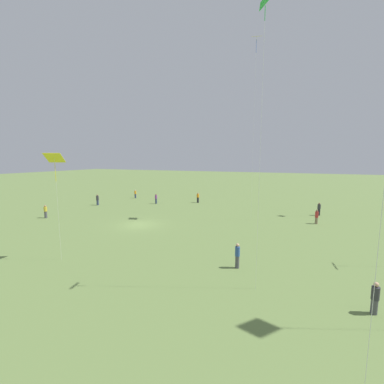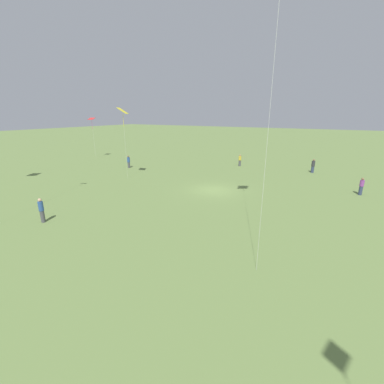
% 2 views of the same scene
% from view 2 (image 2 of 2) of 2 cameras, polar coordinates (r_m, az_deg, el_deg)
% --- Properties ---
extents(ground_plane, '(240.00, 240.00, 0.00)m').
position_cam_2_polar(ground_plane, '(26.25, 4.86, 0.38)').
color(ground_plane, olive).
extents(person_1, '(0.52, 0.52, 1.69)m').
position_cam_2_polar(person_1, '(29.30, 33.48, 1.03)').
color(person_1, '#333D5B').
rests_on(person_1, ground_plane).
extents(person_3, '(0.44, 0.44, 1.81)m').
position_cam_2_polar(person_3, '(21.20, -30.45, -3.52)').
color(person_3, '#4C4C51').
rests_on(person_3, ground_plane).
extents(person_4, '(0.54, 0.54, 1.70)m').
position_cam_2_polar(person_4, '(38.80, 10.59, 6.92)').
color(person_4, '#4C4C51').
rests_on(person_4, ground_plane).
extents(person_8, '(0.55, 0.55, 1.75)m').
position_cam_2_polar(person_8, '(38.00, -13.91, 6.54)').
color(person_8, '#4C4C51').
rests_on(person_8, ground_plane).
extents(person_9, '(0.49, 0.49, 1.79)m').
position_cam_2_polar(person_9, '(37.35, 25.30, 5.24)').
color(person_9, '#333D5B').
rests_on(person_9, ground_plane).
extents(kite_2, '(1.49, 1.56, 8.13)m').
position_cam_2_polar(kite_2, '(31.08, -15.14, 16.74)').
color(kite_2, yellow).
rests_on(kite_2, ground_plane).
extents(kite_4, '(1.20, 1.18, 6.79)m').
position_cam_2_polar(kite_4, '(47.79, -21.41, 14.70)').
color(kite_4, red).
rests_on(kite_4, ground_plane).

